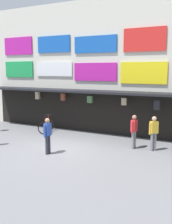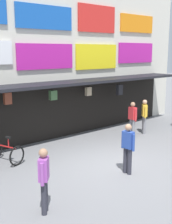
% 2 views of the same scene
% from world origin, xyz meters
% --- Properties ---
extents(ground_plane, '(80.00, 80.00, 0.00)m').
position_xyz_m(ground_plane, '(0.00, 0.00, 0.00)').
color(ground_plane, slate).
extents(shopfront, '(18.00, 2.60, 8.00)m').
position_xyz_m(shopfront, '(0.00, 4.57, 3.96)').
color(shopfront, beige).
rests_on(shopfront, ground).
extents(bicycle_parked, '(1.05, 1.33, 1.05)m').
position_xyz_m(bicycle_parked, '(-2.70, 2.60, 0.39)').
color(bicycle_parked, black).
rests_on(bicycle_parked, ground).
extents(pedestrian_in_yellow, '(0.24, 0.53, 1.68)m').
position_xyz_m(pedestrian_in_yellow, '(-0.08, -0.90, 0.95)').
color(pedestrian_in_yellow, '#2D2D38').
rests_on(pedestrian_in_yellow, ground).
extents(pedestrian_in_green, '(0.40, 0.42, 1.68)m').
position_xyz_m(pedestrian_in_green, '(4.13, 1.81, 0.95)').
color(pedestrian_in_green, gray).
rests_on(pedestrian_in_green, ground).
extents(pedestrian_in_red, '(0.27, 0.52, 1.68)m').
position_xyz_m(pedestrian_in_red, '(3.19, 1.74, 0.95)').
color(pedestrian_in_red, gray).
rests_on(pedestrian_in_red, ground).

